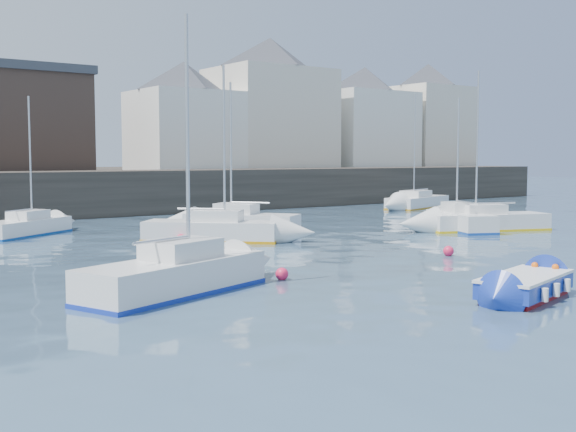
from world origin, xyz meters
TOP-DOWN VIEW (x-y plane):
  - water at (0.00, 0.00)m, footprint 220.00×220.00m
  - quay_wall at (0.00, 35.00)m, footprint 90.00×5.00m
  - land_strip at (0.00, 53.00)m, footprint 90.00×32.00m
  - bldg_east_a at (20.00, 42.00)m, footprint 13.36×13.36m
  - bldg_east_b at (31.00, 41.50)m, footprint 11.88×11.88m
  - bldg_east_c at (40.00, 41.50)m, footprint 11.14×11.14m
  - bldg_east_d at (11.00, 41.50)m, footprint 11.14×11.14m
  - blue_dinghy at (-0.55, 0.12)m, footprint 3.87×2.43m
  - sailboat_a at (-8.03, 6.52)m, footprint 6.46×3.93m
  - sailboat_b at (-0.53, 17.27)m, footprint 5.95×5.85m
  - sailboat_c at (12.80, 13.76)m, footprint 3.80×5.64m
  - sailboat_d at (13.87, 12.91)m, footprint 6.96×4.36m
  - sailboat_f at (2.71, 19.86)m, footprint 5.04×6.01m
  - sailboat_g at (23.56, 27.16)m, footprint 7.23×4.20m
  - sailboat_h at (-6.87, 24.93)m, footprint 5.43×4.56m
  - buoy_near at (-4.17, 6.64)m, footprint 0.42×0.42m
  - buoy_mid at (4.48, 7.29)m, footprint 0.43×0.43m
  - buoy_far at (-2.20, 17.27)m, footprint 0.46×0.46m

SIDE VIEW (x-z plane):
  - water at x=0.00m, z-range 0.00..0.00m
  - buoy_near at x=-4.17m, z-range -0.21..0.21m
  - buoy_mid at x=4.48m, z-range -0.21..0.21m
  - buoy_far at x=-2.20m, z-range -0.23..0.23m
  - blue_dinghy at x=-0.55m, z-range 0.04..0.72m
  - sailboat_h at x=-6.87m, z-range -3.04..3.95m
  - sailboat_g at x=23.56m, z-range -3.87..4.86m
  - sailboat_d at x=13.87m, z-range -3.72..4.75m
  - sailboat_b at x=-0.53m, z-range -3.54..4.60m
  - sailboat_c at x=12.80m, z-range -3.01..4.10m
  - sailboat_f at x=2.71m, z-range -3.35..4.45m
  - sailboat_a at x=-8.03m, z-range -3.44..4.56m
  - land_strip at x=0.00m, z-range 0.00..2.80m
  - quay_wall at x=0.00m, z-range 0.00..3.00m
  - bldg_east_d at x=11.00m, z-range 2.89..11.84m
  - bldg_east_b at x=31.00m, z-range 2.89..12.84m
  - bldg_east_c at x=40.00m, z-range 2.90..13.85m
  - bldg_east_a at x=20.00m, z-range 2.91..14.71m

